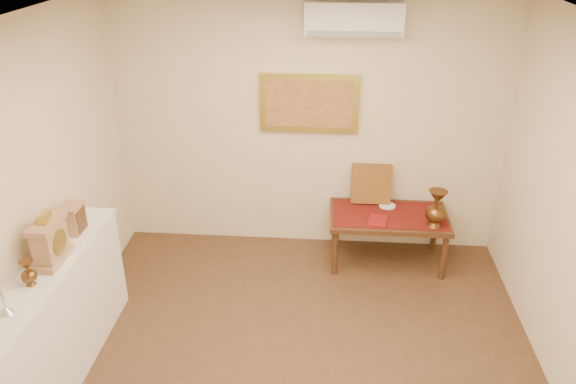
# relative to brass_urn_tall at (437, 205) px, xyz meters

# --- Properties ---
(ceiling) EXTENTS (4.50, 4.50, 0.00)m
(ceiling) POSITION_rel_brass_urn_tall_xyz_m (-1.27, -1.67, 1.91)
(ceiling) COLOR white
(ceiling) RESTS_ON ground
(wall_back) EXTENTS (4.00, 0.02, 2.70)m
(wall_back) POSITION_rel_brass_urn_tall_xyz_m (-1.27, 0.58, 0.56)
(wall_back) COLOR beige
(wall_back) RESTS_ON ground
(wall_left) EXTENTS (0.02, 4.50, 2.70)m
(wall_left) POSITION_rel_brass_urn_tall_xyz_m (-3.27, -1.67, 0.56)
(wall_left) COLOR beige
(wall_left) RESTS_ON ground
(candlestick) EXTENTS (0.10, 0.10, 0.21)m
(candlestick) POSITION_rel_brass_urn_tall_xyz_m (-3.11, -2.14, 0.30)
(candlestick) COLOR silver
(candlestick) RESTS_ON display_ledge
(brass_urn_small) EXTENTS (0.11, 0.11, 0.25)m
(brass_urn_small) POSITION_rel_brass_urn_tall_xyz_m (-3.10, -1.82, 0.31)
(brass_urn_small) COLOR brown
(brass_urn_small) RESTS_ON display_ledge
(table_cloth) EXTENTS (1.14, 0.59, 0.01)m
(table_cloth) POSITION_rel_brass_urn_tall_xyz_m (-0.42, 0.21, -0.23)
(table_cloth) COLOR #611510
(table_cloth) RESTS_ON low_table
(brass_urn_tall) EXTENTS (0.20, 0.20, 0.46)m
(brass_urn_tall) POSITION_rel_brass_urn_tall_xyz_m (0.00, 0.00, 0.00)
(brass_urn_tall) COLOR brown
(brass_urn_tall) RESTS_ON table_cloth
(plate) EXTENTS (0.17, 0.17, 0.01)m
(plate) POSITION_rel_brass_urn_tall_xyz_m (-0.43, 0.38, -0.22)
(plate) COLOR white
(plate) RESTS_ON table_cloth
(menu) EXTENTS (0.23, 0.28, 0.01)m
(menu) POSITION_rel_brass_urn_tall_xyz_m (-0.55, 0.05, -0.22)
(menu) COLOR maroon
(menu) RESTS_ON table_cloth
(cushion) EXTENTS (0.41, 0.18, 0.43)m
(cushion) POSITION_rel_brass_urn_tall_xyz_m (-0.60, 0.48, -0.02)
(cushion) COLOR #5C2312
(cushion) RESTS_ON table_cloth
(display_ledge) EXTENTS (0.37, 2.02, 0.98)m
(display_ledge) POSITION_rel_brass_urn_tall_xyz_m (-3.10, -1.67, -0.30)
(display_ledge) COLOR white
(display_ledge) RESTS_ON floor
(mantel_clock) EXTENTS (0.17, 0.36, 0.41)m
(mantel_clock) POSITION_rel_brass_urn_tall_xyz_m (-3.07, -1.52, 0.37)
(mantel_clock) COLOR tan
(mantel_clock) RESTS_ON display_ledge
(wooden_chest) EXTENTS (0.16, 0.21, 0.24)m
(wooden_chest) POSITION_rel_brass_urn_tall_xyz_m (-3.10, -1.09, 0.31)
(wooden_chest) COLOR tan
(wooden_chest) RESTS_ON display_ledge
(low_table) EXTENTS (1.20, 0.70, 0.55)m
(low_table) POSITION_rel_brass_urn_tall_xyz_m (-0.42, 0.21, -0.30)
(low_table) COLOR #4B2A16
(low_table) RESTS_ON floor
(painting) EXTENTS (1.00, 0.06, 0.60)m
(painting) POSITION_rel_brass_urn_tall_xyz_m (-1.27, 0.55, 0.81)
(painting) COLOR gold
(painting) RESTS_ON wall_back
(ac_unit) EXTENTS (0.90, 0.25, 0.30)m
(ac_unit) POSITION_rel_brass_urn_tall_xyz_m (-0.87, 0.44, 1.66)
(ac_unit) COLOR white
(ac_unit) RESTS_ON wall_back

